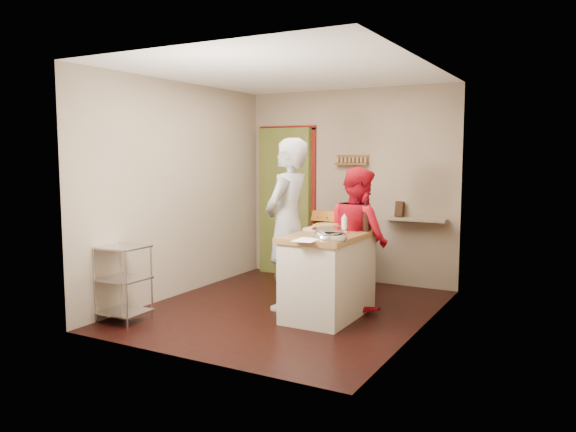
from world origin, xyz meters
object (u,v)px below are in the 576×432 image
object	(u,v)px
stove	(342,251)
island	(329,272)
person_stripe	(288,224)
person_red	(358,237)
wire_shelving	(123,279)

from	to	relation	value
stove	island	size ratio (longest dim) A/B	0.77
person_stripe	person_red	world-z (taller)	person_stripe
stove	island	bearing A→B (deg)	-71.95
island	person_red	bearing A→B (deg)	75.07
person_red	wire_shelving	bearing A→B (deg)	80.40
stove	person_red	world-z (taller)	person_red
island	person_stripe	xyz separation A→B (m)	(-0.54, 0.05, 0.48)
island	person_red	world-z (taller)	person_red
stove	island	xyz separation A→B (m)	(0.46, -1.42, 0.03)
stove	wire_shelving	world-z (taller)	stove
person_red	person_stripe	bearing A→B (deg)	72.20
wire_shelving	person_red	world-z (taller)	person_red
wire_shelving	person_stripe	world-z (taller)	person_stripe
wire_shelving	person_red	distance (m)	2.59
island	person_stripe	distance (m)	0.72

